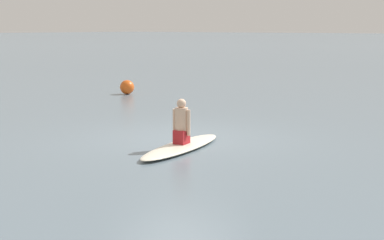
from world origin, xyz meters
TOP-DOWN VIEW (x-y plane):
  - ground_plane at (0.00, 0.00)m, footprint 400.00×400.00m
  - surfboard at (0.82, -0.88)m, footprint 1.22×2.95m
  - person_paddler at (0.82, -0.88)m, footprint 0.40×0.34m
  - buoy_marker at (-6.90, 5.24)m, footprint 0.52×0.52m

SIDE VIEW (x-z plane):
  - ground_plane at x=0.00m, z-range 0.00..0.00m
  - surfboard at x=0.82m, z-range 0.00..0.12m
  - buoy_marker at x=-6.90m, z-range 0.00..0.52m
  - person_paddler at x=0.82m, z-range 0.08..0.98m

